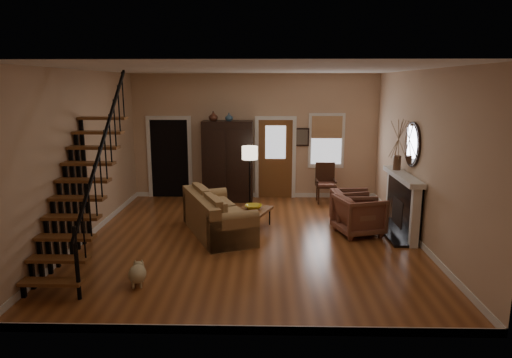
{
  "coord_description": "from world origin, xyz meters",
  "views": [
    {
      "loc": [
        0.3,
        -8.6,
        3.04
      ],
      "look_at": [
        0.1,
        0.4,
        1.15
      ],
      "focal_mm": 32.0,
      "sensor_mm": 36.0,
      "label": 1
    }
  ],
  "objects_px": {
    "armoire": "(228,161)",
    "armchair_left": "(359,215)",
    "side_chair": "(326,183)",
    "armchair_right": "(353,209)",
    "floor_lamp": "(250,180)",
    "sofa": "(218,214)",
    "coffee_table": "(251,220)"
  },
  "relations": [
    {
      "from": "coffee_table",
      "to": "armchair_right",
      "type": "relative_size",
      "value": 1.24
    },
    {
      "from": "armchair_left",
      "to": "floor_lamp",
      "type": "distance_m",
      "value": 2.76
    },
    {
      "from": "sofa",
      "to": "armchair_right",
      "type": "xyz_separation_m",
      "value": [
        2.86,
        0.57,
        -0.02
      ]
    },
    {
      "from": "armoire",
      "to": "sofa",
      "type": "height_order",
      "value": "armoire"
    },
    {
      "from": "armoire",
      "to": "coffee_table",
      "type": "distance_m",
      "value": 2.72
    },
    {
      "from": "coffee_table",
      "to": "floor_lamp",
      "type": "height_order",
      "value": "floor_lamp"
    },
    {
      "from": "floor_lamp",
      "to": "side_chair",
      "type": "distance_m",
      "value": 2.21
    },
    {
      "from": "coffee_table",
      "to": "armchair_right",
      "type": "distance_m",
      "value": 2.22
    },
    {
      "from": "armoire",
      "to": "floor_lamp",
      "type": "relative_size",
      "value": 1.3
    },
    {
      "from": "armoire",
      "to": "armchair_left",
      "type": "height_order",
      "value": "armoire"
    },
    {
      "from": "armoire",
      "to": "side_chair",
      "type": "xyz_separation_m",
      "value": [
        2.55,
        -0.2,
        -0.54
      ]
    },
    {
      "from": "armchair_left",
      "to": "side_chair",
      "type": "distance_m",
      "value": 2.57
    },
    {
      "from": "armoire",
      "to": "armchair_right",
      "type": "xyz_separation_m",
      "value": [
        2.88,
        -2.22,
        -0.66
      ]
    },
    {
      "from": "sofa",
      "to": "armchair_left",
      "type": "relative_size",
      "value": 2.49
    },
    {
      "from": "armchair_right",
      "to": "floor_lamp",
      "type": "xyz_separation_m",
      "value": [
        -2.26,
        0.98,
        0.41
      ]
    },
    {
      "from": "sofa",
      "to": "coffee_table",
      "type": "relative_size",
      "value": 2.07
    },
    {
      "from": "armoire",
      "to": "side_chair",
      "type": "distance_m",
      "value": 2.61
    },
    {
      "from": "armoire",
      "to": "sofa",
      "type": "bearing_deg",
      "value": -89.55
    },
    {
      "from": "armoire",
      "to": "armchair_right",
      "type": "relative_size",
      "value": 2.43
    },
    {
      "from": "armchair_right",
      "to": "floor_lamp",
      "type": "bearing_deg",
      "value": 63.48
    },
    {
      "from": "sofa",
      "to": "coffee_table",
      "type": "bearing_deg",
      "value": 1.25
    },
    {
      "from": "coffee_table",
      "to": "armchair_left",
      "type": "height_order",
      "value": "armchair_left"
    },
    {
      "from": "side_chair",
      "to": "floor_lamp",
      "type": "bearing_deg",
      "value": -151.63
    },
    {
      "from": "armchair_left",
      "to": "floor_lamp",
      "type": "bearing_deg",
      "value": 40.48
    },
    {
      "from": "coffee_table",
      "to": "sofa",
      "type": "bearing_deg",
      "value": -156.13
    },
    {
      "from": "floor_lamp",
      "to": "side_chair",
      "type": "xyz_separation_m",
      "value": [
        1.93,
        1.04,
        -0.3
      ]
    },
    {
      "from": "coffee_table",
      "to": "side_chair",
      "type": "relative_size",
      "value": 1.05
    },
    {
      "from": "coffee_table",
      "to": "side_chair",
      "type": "xyz_separation_m",
      "value": [
        1.86,
        2.29,
        0.3
      ]
    },
    {
      "from": "armchair_right",
      "to": "floor_lamp",
      "type": "height_order",
      "value": "floor_lamp"
    },
    {
      "from": "coffee_table",
      "to": "floor_lamp",
      "type": "distance_m",
      "value": 1.39
    },
    {
      "from": "sofa",
      "to": "armchair_left",
      "type": "xyz_separation_m",
      "value": [
        2.89,
        0.05,
        -0.01
      ]
    },
    {
      "from": "sofa",
      "to": "armchair_right",
      "type": "bearing_deg",
      "value": -11.44
    }
  ]
}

